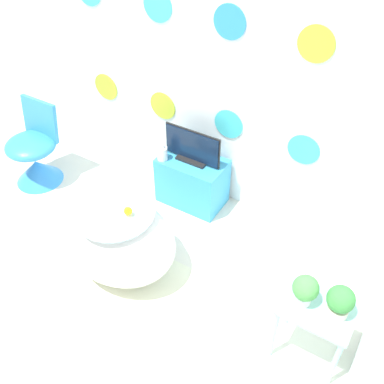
{
  "coord_description": "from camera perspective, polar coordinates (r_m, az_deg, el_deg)",
  "views": [
    {
      "loc": [
        1.64,
        -0.93,
        2.7
      ],
      "look_at": [
        0.56,
        0.86,
        0.84
      ],
      "focal_mm": 42.0,
      "sensor_mm": 36.0,
      "label": 1
    }
  ],
  "objects": [
    {
      "name": "wall_back_dotted",
      "position": [
        3.49,
        0.18,
        17.9
      ],
      "size": [
        4.57,
        0.05,
        2.6
      ],
      "color": "white",
      "rests_on": "ground_plane"
    },
    {
      "name": "ground_plane",
      "position": [
        3.29,
        -16.97,
        -16.3
      ],
      "size": [
        12.0,
        12.0,
        0.0
      ],
      "primitive_type": "plane",
      "color": "silver"
    },
    {
      "name": "bathtub",
      "position": [
        3.29,
        -9.27,
        -6.0
      ],
      "size": [
        0.87,
        0.68,
        0.59
      ],
      "color": "white",
      "rests_on": "ground_plane"
    },
    {
      "name": "vase",
      "position": [
        3.69,
        -3.79,
        4.98
      ],
      "size": [
        0.09,
        0.09,
        0.15
      ],
      "color": "white",
      "rests_on": "tv_cabinet"
    },
    {
      "name": "tv",
      "position": [
        3.63,
        0.04,
        5.64
      ],
      "size": [
        0.5,
        0.12,
        0.29
      ],
      "color": "black",
      "rests_on": "tv_cabinet"
    },
    {
      "name": "tv_cabinet",
      "position": [
        3.84,
        0.03,
        1.42
      ],
      "size": [
        0.56,
        0.35,
        0.44
      ],
      "color": "#389ED6",
      "rests_on": "ground_plane"
    },
    {
      "name": "potted_plant_right",
      "position": [
        2.67,
        18.28,
        -13.06
      ],
      "size": [
        0.16,
        0.16,
        0.22
      ],
      "color": "beige",
      "rests_on": "side_table"
    },
    {
      "name": "rubber_duck",
      "position": [
        3.01,
        -8.16,
        -2.38
      ],
      "size": [
        0.06,
        0.06,
        0.07
      ],
      "color": "yellow",
      "rests_on": "bathtub"
    },
    {
      "name": "chair",
      "position": [
        4.29,
        -19.3,
        4.21
      ],
      "size": [
        0.45,
        0.45,
        0.75
      ],
      "color": "#338CE0",
      "rests_on": "ground_plane"
    },
    {
      "name": "side_table",
      "position": [
        2.84,
        15.38,
        -15.11
      ],
      "size": [
        0.43,
        0.32,
        0.49
      ],
      "color": "#99E0D8",
      "rests_on": "ground_plane"
    },
    {
      "name": "rug",
      "position": [
        3.48,
        -10.7,
        -10.27
      ],
      "size": [
        1.29,
        0.75,
        0.01
      ],
      "color": "silver",
      "rests_on": "ground_plane"
    },
    {
      "name": "potted_plant_left",
      "position": [
        2.67,
        14.2,
        -11.91
      ],
      "size": [
        0.15,
        0.15,
        0.21
      ],
      "color": "white",
      "rests_on": "side_table"
    }
  ]
}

